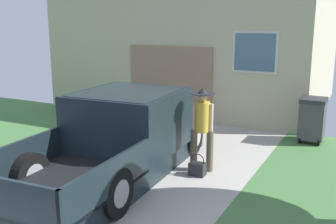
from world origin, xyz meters
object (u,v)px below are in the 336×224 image
object	(u,v)px
handbag	(197,168)
house_with_garage	(203,31)
wheeled_trash_bin	(312,118)
pickup_truck	(124,136)
person_with_hat	(202,124)

from	to	relation	value
handbag	house_with_garage	world-z (taller)	house_with_garage
handbag	wheeled_trash_bin	world-z (taller)	wheeled_trash_bin
handbag	wheeled_trash_bin	distance (m)	3.79
house_with_garage	handbag	bearing A→B (deg)	-68.30
handbag	pickup_truck	bearing A→B (deg)	-163.46
pickup_truck	wheeled_trash_bin	size ratio (longest dim) A/B	4.92
house_with_garage	wheeled_trash_bin	world-z (taller)	house_with_garage
pickup_truck	person_with_hat	bearing A→B (deg)	24.73
pickup_truck	house_with_garage	distance (m)	8.06
house_with_garage	wheeled_trash_bin	bearing A→B (deg)	-40.54
pickup_truck	wheeled_trash_bin	world-z (taller)	pickup_truck
person_with_hat	handbag	xyz separation A→B (m)	(0.04, -0.30, -0.83)
pickup_truck	wheeled_trash_bin	xyz separation A→B (m)	(3.08, 3.80, -0.12)
pickup_truck	house_with_garage	bearing A→B (deg)	97.89
person_with_hat	house_with_garage	size ratio (longest dim) A/B	0.19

